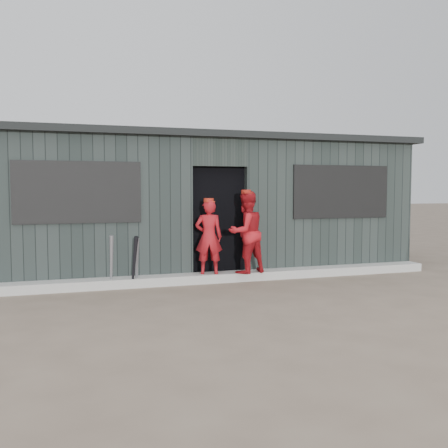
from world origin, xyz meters
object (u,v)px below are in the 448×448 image
object	(u,v)px
bat_mid	(137,263)
player_red_left	(209,237)
player_grey_back	(234,243)
dugout	(198,204)
bat_left	(111,262)
bat_right	(134,262)
player_red_right	(246,232)

from	to	relation	value
bat_mid	player_red_left	world-z (taller)	player_red_left
player_red_left	bat_mid	bearing A→B (deg)	16.99
player_red_left	player_grey_back	xyz separation A→B (m)	(0.69, 0.70, -0.20)
player_red_left	player_grey_back	bearing A→B (deg)	-120.59
player_grey_back	dugout	size ratio (longest dim) A/B	0.14
bat_left	bat_right	distance (m)	0.37
bat_right	player_red_left	world-z (taller)	player_red_left
bat_mid	player_grey_back	bearing A→B (deg)	21.59
bat_left	bat_mid	bearing A→B (deg)	-1.52
bat_mid	player_grey_back	size ratio (longest dim) A/B	0.71
bat_right	dugout	world-z (taller)	dugout
bat_right	player_grey_back	xyz separation A→B (m)	(1.98, 0.86, 0.16)
player_red_left	player_grey_back	size ratio (longest dim) A/B	1.08
bat_left	player_red_left	size ratio (longest dim) A/B	0.69
bat_mid	player_red_left	bearing A→B (deg)	2.95
bat_left	player_grey_back	world-z (taller)	player_grey_back
bat_left	dugout	world-z (taller)	dugout
player_red_left	dugout	xyz separation A→B (m)	(0.28, 1.72, 0.50)
player_red_right	dugout	distance (m)	1.92
bat_mid	player_red_left	distance (m)	1.29
dugout	bat_mid	bearing A→B (deg)	-130.35
bat_left	player_red_right	xyz separation A→B (m)	(2.28, -0.06, 0.42)
player_red_left	dugout	size ratio (longest dim) A/B	0.15
bat_left	player_grey_back	xyz separation A→B (m)	(2.33, 0.75, 0.15)
player_grey_back	dugout	xyz separation A→B (m)	(-0.41, 1.02, 0.70)
player_red_right	bat_mid	bearing A→B (deg)	-18.81
player_red_left	player_red_right	size ratio (longest dim) A/B	0.90
player_red_left	dugout	bearing A→B (deg)	-85.18
bat_right	player_red_left	xyz separation A→B (m)	(1.29, 0.16, 0.36)
bat_left	player_red_right	distance (m)	2.32
bat_right	player_red_right	size ratio (longest dim) A/B	0.61
dugout	bat_left	bearing A→B (deg)	-137.27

